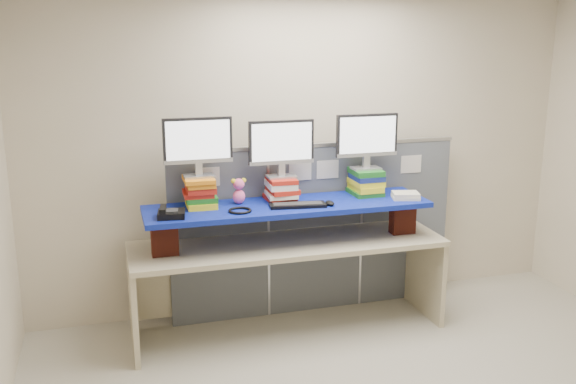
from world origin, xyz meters
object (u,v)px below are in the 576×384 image
object	(u,v)px
keyboard	(298,205)
blue_board	(288,206)
desk	(288,260)
monitor_right	(367,138)
monitor_left	(198,144)
desk_phone	(170,213)
monitor_center	(281,145)

from	to	relation	value
keyboard	blue_board	bearing A→B (deg)	124.38
desk	monitor_right	world-z (taller)	monitor_right
monitor_right	monitor_left	bearing A→B (deg)	180.00
blue_board	monitor_right	bearing A→B (deg)	9.29
desk	keyboard	distance (m)	0.50
monitor_left	monitor_right	bearing A→B (deg)	-0.00
desk	keyboard	bearing A→B (deg)	-63.16
monitor_right	keyboard	xyz separation A→B (m)	(-0.68, -0.22, -0.47)
desk	monitor_right	xyz separation A→B (m)	(0.73, 0.11, 0.97)
monitor_left	monitor_right	size ratio (longest dim) A/B	1.00
keyboard	desk_phone	bearing A→B (deg)	-171.04
desk_phone	monitor_left	bearing A→B (deg)	51.27
keyboard	desk	bearing A→B (deg)	124.38
monitor_right	desk_phone	size ratio (longest dim) A/B	2.40
monitor_left	monitor_center	distance (m)	0.68
blue_board	desk	bearing A→B (deg)	90.38
blue_board	monitor_center	distance (m)	0.50
monitor_right	keyboard	bearing A→B (deg)	-161.94
desk	monitor_left	size ratio (longest dim) A/B	4.78
monitor_center	monitor_right	bearing A→B (deg)	-0.00
blue_board	keyboard	distance (m)	0.12
monitor_center	monitor_right	distance (m)	0.75
desk	monitor_left	world-z (taller)	monitor_left
blue_board	monitor_left	bearing A→B (deg)	170.36
monitor_right	blue_board	bearing A→B (deg)	-170.71
blue_board	monitor_right	size ratio (longest dim) A/B	4.28
monitor_left	desk_phone	size ratio (longest dim) A/B	2.40
monitor_right	monitor_center	bearing A→B (deg)	180.00
monitor_left	desk_phone	distance (m)	0.60
monitor_right	keyboard	distance (m)	0.85
blue_board	monitor_right	world-z (taller)	monitor_right
monitor_right	desk_phone	bearing A→B (deg)	-171.73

